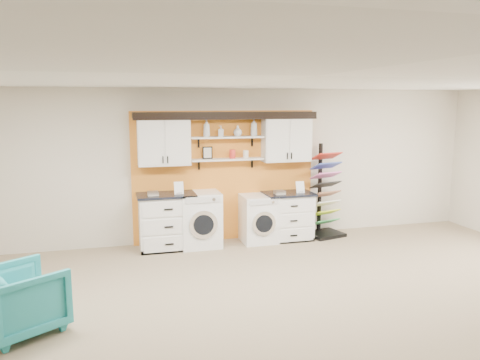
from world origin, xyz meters
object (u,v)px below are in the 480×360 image
object	(u,v)px
base_cabinet_left	(167,221)
base_cabinet_right	(288,216)
armchair	(22,299)
sample_rack	(325,207)
washer	(200,219)
dryer	(258,218)

from	to	relation	value
base_cabinet_left	base_cabinet_right	size ratio (longest dim) A/B	1.10
base_cabinet_right	base_cabinet_left	bearing A→B (deg)	-180.00
armchair	base_cabinet_left	bearing A→B (deg)	-68.21
sample_rack	armchair	size ratio (longest dim) A/B	2.15
base_cabinet_right	sample_rack	size ratio (longest dim) A/B	0.51
base_cabinet_right	washer	distance (m)	1.67
base_cabinet_left	dryer	world-z (taller)	base_cabinet_left
sample_rack	washer	bearing A→B (deg)	167.24
base_cabinet_left	base_cabinet_right	world-z (taller)	base_cabinet_left
washer	sample_rack	size ratio (longest dim) A/B	0.55
base_cabinet_right	dryer	distance (m)	0.58
washer	armchair	xyz separation A→B (m)	(-2.49, -2.63, -0.11)
dryer	armchair	size ratio (longest dim) A/B	1.05
washer	sample_rack	distance (m)	2.44
base_cabinet_right	washer	bearing A→B (deg)	-179.88
base_cabinet_left	base_cabinet_right	distance (m)	2.26
base_cabinet_left	armchair	size ratio (longest dim) A/B	1.21
base_cabinet_left	sample_rack	distance (m)	3.02
sample_rack	armchair	bearing A→B (deg)	-165.17
sample_rack	armchair	distance (m)	5.60
base_cabinet_left	base_cabinet_right	bearing A→B (deg)	0.00
dryer	armchair	xyz separation A→B (m)	(-3.58, -2.63, -0.06)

